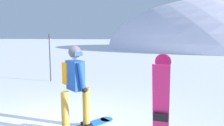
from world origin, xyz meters
TOP-DOWN VIEW (x-y plane):
  - ridge_peak_main at (7.67, 34.71)m, footprint 34.59×31.14m
  - snowboarder_main at (0.29, 0.41)m, footprint 1.11×1.60m
  - spare_snowboard at (1.97, 0.34)m, footprint 0.28×0.51m
  - piste_marker_near at (-2.88, 4.22)m, footprint 0.20×0.20m

SIDE VIEW (x-z plane):
  - ridge_peak_main at x=7.67m, z-range -8.07..8.07m
  - spare_snowboard at x=1.97m, z-range 0.01..1.60m
  - snowboarder_main at x=0.29m, z-range 0.06..1.78m
  - piste_marker_near at x=-2.88m, z-range 0.14..2.19m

